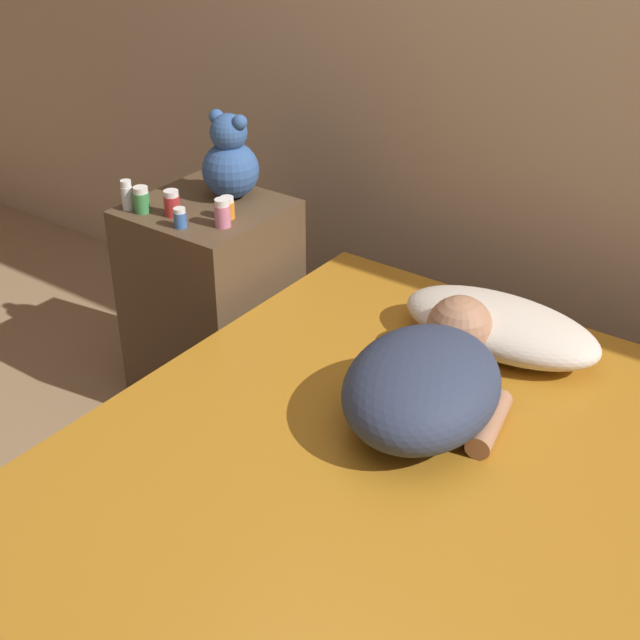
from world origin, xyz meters
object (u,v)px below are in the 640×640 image
Objects in this scene: bottle_pink at (222,213)px; bottle_clear at (127,195)px; person_lying at (429,378)px; bottle_green at (141,200)px; bottle_orange at (227,208)px; teddy_bear at (230,161)px; bottle_red at (172,203)px; pillow at (500,326)px; bottle_blue at (180,218)px.

bottle_clear is at bearing -166.61° from bottle_pink.
person_lying is at bearing -6.51° from bottle_clear.
bottle_clear reaches higher than bottle_green.
teddy_bear is at bearing 126.34° from bottle_orange.
bottle_clear is 1.18× the size of bottle_red.
bottle_blue is (-0.94, -0.25, 0.17)m from pillow.
bottle_clear is 1.56× the size of bottle_blue.
person_lying is at bearing -16.96° from bottle_orange.
bottle_blue is (0.17, -0.01, -0.01)m from bottle_green.
bottle_orange is (-0.87, -0.12, 0.17)m from pillow.
pillow is 0.39m from person_lying.
bottle_red is (-1.02, -0.20, 0.18)m from pillow.
pillow is at bearing 12.24° from bottle_green.
bottle_green is at bearing 11.90° from bottle_clear.
bottle_clear is at bearing -161.55° from bottle_red.
bottle_pink is 1.08× the size of bottle_red.
bottle_clear is at bearing -168.10° from bottle_green.
bottle_green is 0.17m from bottle_blue.
bottle_orange reaches higher than bottle_blue.
bottle_red reaches higher than bottle_blue.
teddy_bear is 0.28m from bottle_blue.
person_lying is 0.87m from bottle_pink.
teddy_bear reaches higher than bottle_blue.
bottle_blue is at bearing -4.30° from bottle_green.
teddy_bear is 3.45× the size of bottle_red.
teddy_bear is 0.24m from bottle_pink.
bottle_green is at bearing 160.79° from person_lying.
bottle_green is 0.27m from bottle_orange.
bottle_green is (-0.27, -0.07, -0.00)m from bottle_pink.
teddy_bear reaches higher than bottle_orange.
bottle_green is 1.35× the size of bottle_blue.
bottle_blue reaches higher than person_lying.
bottle_red is at bearing -168.68° from pillow.
bottle_red reaches higher than pillow.
bottle_orange is at bearing 62.44° from bottle_blue.
teddy_bear reaches higher than pillow.
bottle_green is at bearing -119.46° from teddy_bear.
teddy_bear is 0.34m from bottle_clear.
bottle_clear is at bearing 161.63° from person_lying.
bottle_clear is 0.15m from bottle_red.
bottle_green is (0.05, 0.01, -0.01)m from bottle_clear.
teddy_bear is 3.37× the size of bottle_green.
bottle_clear is (-1.16, 0.13, 0.15)m from person_lying.
pillow is 0.99m from bottle_blue.
bottle_orange reaches higher than person_lying.
teddy_bear is 2.92× the size of bottle_clear.
pillow is 6.86× the size of bottle_green.
bottle_pink reaches higher than bottle_orange.
bottle_orange is (0.29, 0.13, -0.01)m from bottle_clear.
bottle_clear is (-0.32, -0.08, 0.00)m from bottle_pink.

